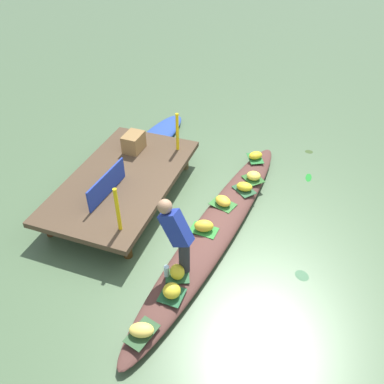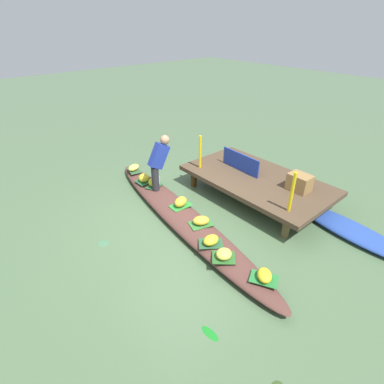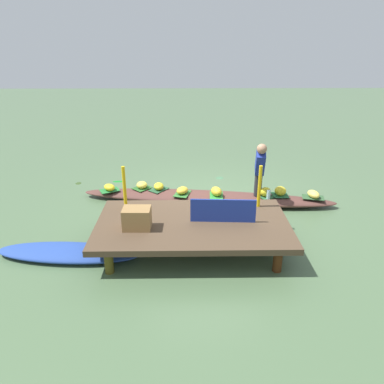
% 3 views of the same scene
% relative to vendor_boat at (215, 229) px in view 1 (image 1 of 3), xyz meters
% --- Properties ---
extents(canal_water, '(40.00, 40.00, 0.00)m').
position_rel_vendor_boat_xyz_m(canal_water, '(0.00, 0.00, -0.11)').
color(canal_water, '#4B6544').
rests_on(canal_water, ground).
extents(dock_platform, '(3.20, 1.80, 0.48)m').
position_rel_vendor_boat_xyz_m(dock_platform, '(0.34, 1.86, 0.31)').
color(dock_platform, '#4E3B2A').
rests_on(dock_platform, ground).
extents(vendor_boat, '(5.53, 1.39, 0.21)m').
position_rel_vendor_boat_xyz_m(vendor_boat, '(0.00, 0.00, 0.00)').
color(vendor_boat, brown).
rests_on(vendor_boat, ground).
extents(moored_boat, '(2.39, 0.81, 0.16)m').
position_rel_vendor_boat_xyz_m(moored_boat, '(2.37, 2.14, -0.03)').
color(moored_boat, '#27469B').
rests_on(moored_boat, ground).
extents(leaf_mat_0, '(0.40, 0.49, 0.01)m').
position_rel_vendor_boat_xyz_m(leaf_mat_0, '(0.53, 0.03, 0.11)').
color(leaf_mat_0, '#327130').
rests_on(leaf_mat_0, vendor_boat).
extents(banana_bunch_0, '(0.34, 0.37, 0.15)m').
position_rel_vendor_boat_xyz_m(banana_bunch_0, '(0.53, 0.03, 0.19)').
color(banana_bunch_0, gold).
rests_on(banana_bunch_0, vendor_boat).
extents(leaf_mat_1, '(0.48, 0.43, 0.01)m').
position_rel_vendor_boat_xyz_m(leaf_mat_1, '(2.13, -0.18, 0.11)').
color(leaf_mat_1, '#257332').
rests_on(leaf_mat_1, vendor_boat).
extents(banana_bunch_1, '(0.35, 0.35, 0.14)m').
position_rel_vendor_boat_xyz_m(banana_bunch_1, '(2.13, -0.18, 0.18)').
color(banana_bunch_1, yellow).
rests_on(banana_bunch_1, vendor_boat).
extents(leaf_mat_2, '(0.47, 0.48, 0.01)m').
position_rel_vendor_boat_xyz_m(leaf_mat_2, '(1.43, -0.30, 0.11)').
color(leaf_mat_2, '#2A5F26').
rests_on(leaf_mat_2, vendor_boat).
extents(banana_bunch_2, '(0.27, 0.29, 0.15)m').
position_rel_vendor_boat_xyz_m(banana_bunch_2, '(1.43, -0.30, 0.19)').
color(banana_bunch_2, '#F9D84D').
rests_on(banana_bunch_2, vendor_boat).
extents(leaf_mat_3, '(0.49, 0.36, 0.01)m').
position_rel_vendor_boat_xyz_m(leaf_mat_3, '(-2.22, 0.28, 0.11)').
color(leaf_mat_3, '#2F542F').
rests_on(leaf_mat_3, vendor_boat).
extents(banana_bunch_3, '(0.29, 0.36, 0.15)m').
position_rel_vendor_boat_xyz_m(banana_bunch_3, '(-2.22, 0.28, 0.19)').
color(banana_bunch_3, '#F9D458').
rests_on(banana_bunch_3, vendor_boat).
extents(leaf_mat_4, '(0.30, 0.45, 0.01)m').
position_rel_vendor_boat_xyz_m(leaf_mat_4, '(-0.19, 0.14, 0.11)').
color(leaf_mat_4, '#2D8331').
rests_on(leaf_mat_4, vendor_boat).
extents(banana_bunch_4, '(0.30, 0.36, 0.19)m').
position_rel_vendor_boat_xyz_m(banana_bunch_4, '(-0.19, 0.14, 0.20)').
color(banana_bunch_4, gold).
rests_on(banana_bunch_4, vendor_boat).
extents(leaf_mat_5, '(0.34, 0.32, 0.01)m').
position_rel_vendor_boat_xyz_m(leaf_mat_5, '(-1.55, 0.14, 0.11)').
color(leaf_mat_5, '#225A35').
rests_on(leaf_mat_5, vendor_boat).
extents(banana_bunch_5, '(0.34, 0.34, 0.19)m').
position_rel_vendor_boat_xyz_m(banana_bunch_5, '(-1.55, 0.14, 0.21)').
color(banana_bunch_5, yellow).
rests_on(banana_bunch_5, vendor_boat).
extents(leaf_mat_6, '(0.47, 0.49, 0.01)m').
position_rel_vendor_boat_xyz_m(leaf_mat_6, '(1.05, -0.22, 0.11)').
color(leaf_mat_6, '#275331').
rests_on(leaf_mat_6, vendor_boat).
extents(banana_bunch_6, '(0.22, 0.29, 0.15)m').
position_rel_vendor_boat_xyz_m(banana_bunch_6, '(1.05, -0.22, 0.18)').
color(banana_bunch_6, yellow).
rests_on(banana_bunch_6, vendor_boat).
extents(leaf_mat_7, '(0.38, 0.42, 0.01)m').
position_rel_vendor_boat_xyz_m(leaf_mat_7, '(-1.23, 0.19, 0.11)').
color(leaf_mat_7, '#285932').
rests_on(leaf_mat_7, vendor_boat).
extents(banana_bunch_7, '(0.32, 0.31, 0.20)m').
position_rel_vendor_boat_xyz_m(banana_bunch_7, '(-1.23, 0.19, 0.21)').
color(banana_bunch_7, yellow).
rests_on(banana_bunch_7, vendor_boat).
extents(vendor_person, '(0.24, 0.51, 1.20)m').
position_rel_vendor_boat_xyz_m(vendor_person, '(-1.06, 0.25, 0.79)').
color(vendor_person, '#28282D').
rests_on(vendor_person, vendor_boat).
extents(water_bottle, '(0.08, 0.08, 0.19)m').
position_rel_vendor_boat_xyz_m(water_bottle, '(-1.26, 0.34, 0.20)').
color(water_bottle, silver).
rests_on(water_bottle, vendor_boat).
extents(market_banner, '(1.08, 0.09, 0.40)m').
position_rel_vendor_boat_xyz_m(market_banner, '(-0.16, 1.86, 0.58)').
color(market_banner, navy).
rests_on(market_banner, dock_platform).
extents(railing_post_west, '(0.06, 0.06, 0.78)m').
position_rel_vendor_boat_xyz_m(railing_post_west, '(-0.86, 1.26, 0.76)').
color(railing_post_west, yellow).
rests_on(railing_post_west, dock_platform).
extents(railing_post_east, '(0.06, 0.06, 0.78)m').
position_rel_vendor_boat_xyz_m(railing_post_east, '(1.54, 1.26, 0.76)').
color(railing_post_east, yellow).
rests_on(railing_post_east, dock_platform).
extents(produce_crate, '(0.45, 0.33, 0.35)m').
position_rel_vendor_boat_xyz_m(produce_crate, '(1.23, 2.06, 0.55)').
color(produce_crate, olive).
rests_on(produce_crate, dock_platform).
extents(drifting_plant_0, '(0.17, 0.19, 0.01)m').
position_rel_vendor_boat_xyz_m(drifting_plant_0, '(3.11, -1.18, -0.10)').
color(drifting_plant_0, '#31481F').
rests_on(drifting_plant_0, ground).
extents(drifting_plant_1, '(0.29, 0.13, 0.01)m').
position_rel_vendor_boat_xyz_m(drifting_plant_1, '(2.15, -1.28, -0.10)').
color(drifting_plant_1, '#197D22').
rests_on(drifting_plant_1, ground).
extents(drifting_plant_2, '(0.29, 0.29, 0.01)m').
position_rel_vendor_boat_xyz_m(drifting_plant_2, '(-0.41, -1.50, -0.10)').
color(drifting_plant_2, '#426E4A').
rests_on(drifting_plant_2, ground).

